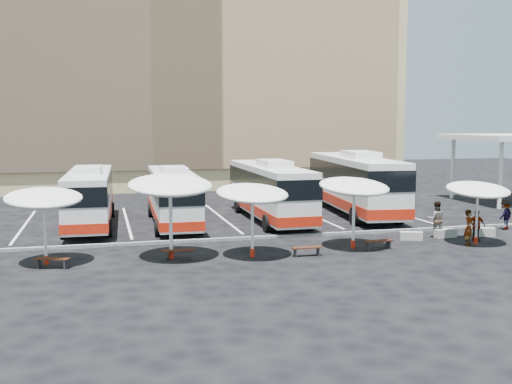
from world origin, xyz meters
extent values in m
plane|color=black|center=(0.00, 0.00, 0.00)|extent=(120.00, 120.00, 0.00)
cube|color=tan|center=(0.00, 32.00, 12.50)|extent=(42.00, 18.00, 25.00)
cube|color=tan|center=(0.00, 22.90, 12.00)|extent=(40.00, 0.30, 20.00)
cylinder|color=white|center=(20.00, 7.00, 2.40)|extent=(0.30, 0.30, 4.80)
cylinder|color=white|center=(20.00, 13.00, 2.40)|extent=(0.30, 0.30, 4.80)
cube|color=black|center=(0.00, 0.50, 0.07)|extent=(34.00, 0.25, 0.15)
cube|color=white|center=(-12.00, 8.00, 0.01)|extent=(0.15, 12.00, 0.01)
cube|color=white|center=(-6.00, 8.00, 0.01)|extent=(0.15, 12.00, 0.01)
cube|color=white|center=(0.00, 8.00, 0.01)|extent=(0.15, 12.00, 0.01)
cube|color=white|center=(6.00, 8.00, 0.01)|extent=(0.15, 12.00, 0.01)
cube|color=white|center=(12.00, 8.00, 0.01)|extent=(0.15, 12.00, 0.01)
cube|color=white|center=(-8.17, 6.84, 1.83)|extent=(2.78, 11.35, 2.82)
cube|color=black|center=(-8.17, 6.84, 2.39)|extent=(2.84, 11.41, 1.03)
cube|color=red|center=(-8.17, 6.84, 0.80)|extent=(2.84, 11.41, 0.52)
cube|color=red|center=(-7.96, 12.47, 1.13)|extent=(2.41, 0.28, 1.31)
cube|color=white|center=(-8.21, 5.90, 3.43)|extent=(1.61, 2.87, 0.38)
cylinder|color=black|center=(-9.22, 10.17, 0.47)|extent=(0.36, 0.95, 0.94)
cylinder|color=black|center=(-6.88, 10.08, 0.47)|extent=(0.36, 0.95, 0.94)
cylinder|color=black|center=(-9.49, 3.13, 0.47)|extent=(0.36, 0.95, 0.94)
cylinder|color=black|center=(-7.15, 3.04, 0.47)|extent=(0.36, 0.95, 0.94)
cube|color=white|center=(-3.35, 6.21, 1.80)|extent=(2.61, 11.13, 2.77)
cube|color=black|center=(-3.35, 6.21, 2.35)|extent=(2.66, 11.18, 1.01)
cube|color=red|center=(-3.35, 6.21, 0.78)|extent=(2.66, 11.18, 0.51)
cube|color=red|center=(-3.20, 11.74, 1.11)|extent=(2.37, 0.25, 1.29)
cube|color=white|center=(-3.37, 5.29, 3.37)|extent=(1.55, 2.81, 0.37)
cylinder|color=black|center=(-4.41, 9.47, 0.46)|extent=(0.35, 0.93, 0.92)
cylinder|color=black|center=(-2.11, 9.40, 0.46)|extent=(0.35, 0.93, 0.92)
cylinder|color=black|center=(-4.60, 2.55, 0.46)|extent=(0.35, 0.93, 0.92)
cylinder|color=black|center=(-2.30, 2.49, 0.46)|extent=(0.35, 0.93, 0.92)
cube|color=white|center=(2.72, 6.26, 1.95)|extent=(2.56, 12.00, 3.00)
cube|color=black|center=(2.72, 6.26, 2.55)|extent=(2.62, 12.06, 1.10)
cube|color=red|center=(2.72, 6.26, 0.85)|extent=(2.62, 12.06, 0.55)
cube|color=red|center=(2.75, 12.25, 1.20)|extent=(2.56, 0.21, 1.40)
cube|color=white|center=(2.72, 5.26, 3.65)|extent=(1.61, 3.00, 0.40)
cylinder|color=black|center=(1.49, 9.76, 0.50)|extent=(0.35, 1.00, 1.00)
cylinder|color=black|center=(3.99, 9.75, 0.50)|extent=(0.35, 1.00, 1.00)
cylinder|color=black|center=(1.46, 2.27, 0.50)|extent=(0.35, 1.00, 1.00)
cylinder|color=black|center=(3.95, 2.26, 0.50)|extent=(0.35, 1.00, 1.00)
cube|color=white|center=(8.96, 7.37, 2.16)|extent=(4.09, 13.50, 3.32)
cube|color=black|center=(8.96, 7.37, 2.82)|extent=(4.17, 13.58, 1.22)
cube|color=red|center=(8.96, 7.37, 0.94)|extent=(4.17, 13.58, 0.61)
cube|color=red|center=(9.63, 13.99, 1.33)|extent=(2.84, 0.51, 1.55)
cube|color=white|center=(8.85, 6.27, 4.04)|extent=(2.10, 3.48, 0.44)
cylinder|color=black|center=(7.98, 11.37, 0.55)|extent=(0.50, 1.14, 1.11)
cylinder|color=black|center=(10.73, 11.09, 0.55)|extent=(0.50, 1.14, 1.11)
cylinder|color=black|center=(7.14, 3.10, 0.55)|extent=(0.50, 1.14, 1.11)
cylinder|color=black|center=(9.89, 2.83, 0.55)|extent=(0.50, 1.14, 1.11)
cylinder|color=white|center=(-9.89, -2.68, 1.43)|extent=(0.16, 0.16, 2.86)
cylinder|color=red|center=(-9.89, -2.68, 0.19)|extent=(0.25, 0.25, 0.38)
ellipsoid|color=white|center=(-9.89, -2.68, 2.91)|extent=(3.84, 3.87, 0.98)
cylinder|color=white|center=(-4.51, -2.98, 1.65)|extent=(0.16, 0.16, 3.30)
cylinder|color=red|center=(-4.51, -2.98, 0.22)|extent=(0.26, 0.26, 0.44)
ellipsoid|color=white|center=(-4.51, -2.98, 3.35)|extent=(3.95, 3.99, 1.13)
cylinder|color=white|center=(-0.88, -3.57, 1.45)|extent=(0.16, 0.16, 2.89)
cylinder|color=red|center=(-0.88, -3.57, 0.19)|extent=(0.24, 0.24, 0.39)
ellipsoid|color=white|center=(-0.88, -3.57, 2.94)|extent=(3.79, 3.83, 0.99)
cylinder|color=white|center=(4.37, -2.94, 1.50)|extent=(0.16, 0.16, 3.00)
cylinder|color=red|center=(4.37, -2.94, 0.20)|extent=(0.25, 0.25, 0.40)
ellipsoid|color=white|center=(4.37, -2.94, 3.05)|extent=(3.87, 3.90, 1.03)
cylinder|color=white|center=(10.79, -3.58, 1.37)|extent=(0.14, 0.14, 2.73)
cylinder|color=red|center=(10.79, -3.58, 0.18)|extent=(0.22, 0.22, 0.36)
ellipsoid|color=white|center=(10.79, -3.58, 2.78)|extent=(3.34, 3.38, 0.94)
cube|color=black|center=(-9.57, -3.52, 0.42)|extent=(1.50, 0.83, 0.06)
cube|color=black|center=(-10.12, -3.33, 0.19)|extent=(0.17, 0.37, 0.39)
cube|color=black|center=(-9.02, -3.70, 0.19)|extent=(0.17, 0.37, 0.39)
cube|color=black|center=(-4.24, -3.19, 0.42)|extent=(1.48, 0.55, 0.06)
cube|color=black|center=(-4.81, -3.12, 0.19)|extent=(0.10, 0.37, 0.39)
cube|color=black|center=(-3.66, -3.25, 0.19)|extent=(0.10, 0.37, 0.39)
cube|color=black|center=(1.59, -4.02, 0.40)|extent=(1.39, 0.38, 0.06)
cube|color=black|center=(1.03, -4.01, 0.19)|extent=(0.06, 0.35, 0.37)
cube|color=black|center=(2.15, -4.02, 0.19)|extent=(0.06, 0.35, 0.37)
cube|color=black|center=(5.42, -3.53, 0.42)|extent=(1.52, 0.60, 0.06)
cube|color=black|center=(4.84, -3.61, 0.20)|extent=(0.11, 0.38, 0.39)
cube|color=black|center=(6.01, -3.44, 0.20)|extent=(0.11, 0.38, 0.39)
cube|color=gray|center=(8.15, -1.79, 0.22)|extent=(1.22, 0.75, 0.43)
cube|color=gray|center=(10.27, -1.64, 0.23)|extent=(1.23, 0.49, 0.45)
cube|color=gray|center=(12.44, -1.81, 0.23)|extent=(1.29, 0.78, 0.46)
imported|color=black|center=(10.24, -3.77, 0.90)|extent=(0.78, 0.75, 1.80)
imported|color=black|center=(9.86, -1.37, 0.96)|extent=(1.09, 0.94, 1.92)
imported|color=black|center=(11.31, -2.82, 0.80)|extent=(1.00, 0.56, 1.61)
imported|color=black|center=(14.86, -0.42, 0.87)|extent=(1.29, 1.06, 1.74)
camera|label=1|loc=(-7.47, -29.58, 6.13)|focal=42.00mm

